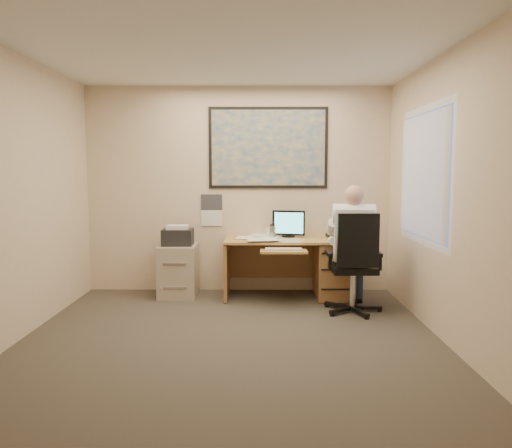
{
  "coord_description": "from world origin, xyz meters",
  "views": [
    {
      "loc": [
        0.25,
        -4.36,
        1.59
      ],
      "look_at": [
        0.24,
        1.3,
        0.99
      ],
      "focal_mm": 35.0,
      "sensor_mm": 36.0,
      "label": 1
    }
  ],
  "objects_px": {
    "office_chair": "(353,284)",
    "person": "(353,249)",
    "desk": "(314,262)",
    "filing_cabinet": "(178,266)"
  },
  "relations": [
    {
      "from": "desk",
      "to": "office_chair",
      "type": "height_order",
      "value": "office_chair"
    },
    {
      "from": "desk",
      "to": "filing_cabinet",
      "type": "relative_size",
      "value": 1.75
    },
    {
      "from": "filing_cabinet",
      "to": "office_chair",
      "type": "distance_m",
      "value": 2.23
    },
    {
      "from": "filing_cabinet",
      "to": "person",
      "type": "height_order",
      "value": "person"
    },
    {
      "from": "filing_cabinet",
      "to": "person",
      "type": "relative_size",
      "value": 0.64
    },
    {
      "from": "filing_cabinet",
      "to": "desk",
      "type": "bearing_deg",
      "value": -1.37
    },
    {
      "from": "desk",
      "to": "filing_cabinet",
      "type": "bearing_deg",
      "value": 179.1
    },
    {
      "from": "office_chair",
      "to": "person",
      "type": "distance_m",
      "value": 0.39
    },
    {
      "from": "office_chair",
      "to": "person",
      "type": "xyz_separation_m",
      "value": [
        0.0,
        0.08,
        0.38
      ]
    },
    {
      "from": "filing_cabinet",
      "to": "office_chair",
      "type": "relative_size",
      "value": 0.8
    }
  ]
}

